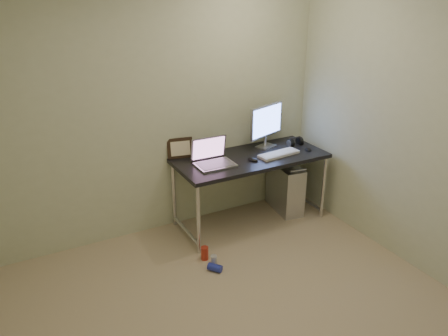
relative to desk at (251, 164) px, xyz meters
The scene contains 18 objects.
floor 1.78m from the desk, 121.30° to the right, with size 3.50×3.50×0.00m, color tan.
wall_back 1.09m from the desk, 158.09° to the left, with size 3.50×0.02×2.50m, color beige.
wall_right 1.76m from the desk, 57.52° to the right, with size 0.02×3.50×2.50m, color beige.
desk is the anchor object (origin of this frame).
tower_computer 0.63m from the desk, ahead, with size 0.29×0.55×0.58m.
cable_a 0.60m from the desk, 33.60° to the left, with size 0.01×0.01×0.70m, color black.
cable_b 0.67m from the desk, 27.22° to the left, with size 0.01×0.01×0.72m, color black.
can_red 1.05m from the desk, 150.19° to the right, with size 0.07×0.07×0.13m, color red.
can_white 1.11m from the desk, 141.85° to the right, with size 0.06×0.06×0.11m, color silver.
can_blue 1.17m from the desk, 139.52° to the right, with size 0.07×0.07×0.13m, color #232FA4.
laptop 0.46m from the desk, behind, with size 0.38×0.31×0.26m.
monitor 0.49m from the desk, 30.38° to the left, with size 0.48×0.21×0.47m.
keyboard 0.31m from the desk, 21.43° to the right, with size 0.45×0.15×0.03m, color silver.
mouse_right 0.66m from the desk, 11.19° to the right, with size 0.06×0.10×0.03m, color black.
mouse_left 0.15m from the desk, 111.30° to the right, with size 0.07×0.12×0.04m, color black.
headphones 0.63m from the desk, ahead, with size 0.16×0.10×0.11m.
picture_frame 0.74m from the desk, 154.41° to the left, with size 0.26×0.03×0.21m, color black.
webcam 0.49m from the desk, 147.90° to the left, with size 0.05×0.04×0.13m.
Camera 1 is at (-1.36, -2.15, 2.37)m, focal length 35.00 mm.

